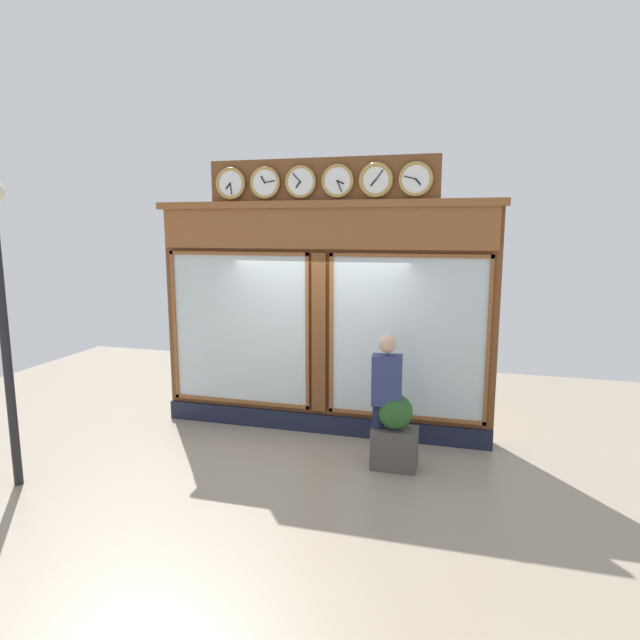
# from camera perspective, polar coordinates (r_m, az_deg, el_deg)

# --- Properties ---
(ground_plane) EXTENTS (14.00, 14.00, 0.00)m
(ground_plane) POSITION_cam_1_polar(r_m,az_deg,el_deg) (5.76, -8.03, -21.36)
(ground_plane) COLOR gray
(shop_facade) EXTENTS (4.93, 0.42, 3.90)m
(shop_facade) POSITION_cam_1_polar(r_m,az_deg,el_deg) (7.80, 0.24, 0.55)
(shop_facade) COLOR brown
(shop_facade) RESTS_ON ground_plane
(pedestrian) EXTENTS (0.38, 0.25, 1.69)m
(pedestrian) POSITION_cam_1_polar(r_m,az_deg,el_deg) (6.76, 7.00, -7.89)
(pedestrian) COLOR #191E38
(pedestrian) RESTS_ON ground_plane
(street_lamp) EXTENTS (0.28, 0.28, 3.48)m
(street_lamp) POSITION_cam_1_polar(r_m,az_deg,el_deg) (6.94, -30.57, 2.93)
(street_lamp) COLOR black
(street_lamp) RESTS_ON ground_plane
(planter_box) EXTENTS (0.56, 0.36, 0.51)m
(planter_box) POSITION_cam_1_polar(r_m,az_deg,el_deg) (7.00, 7.81, -13.17)
(planter_box) COLOR #4C4742
(planter_box) RESTS_ON ground_plane
(planter_shrub) EXTENTS (0.43, 0.43, 0.43)m
(planter_shrub) POSITION_cam_1_polar(r_m,az_deg,el_deg) (6.83, 7.90, -9.51)
(planter_shrub) COLOR #285623
(planter_shrub) RESTS_ON planter_box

